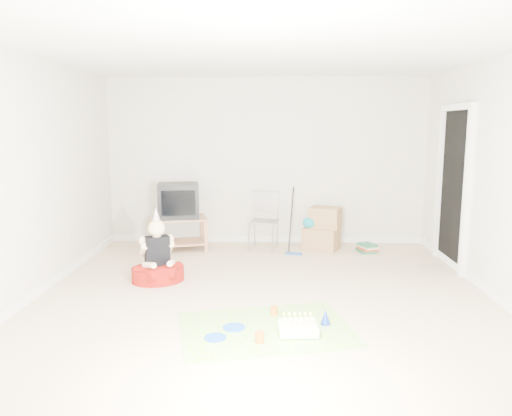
{
  "coord_description": "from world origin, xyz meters",
  "views": [
    {
      "loc": [
        0.08,
        -5.37,
        1.86
      ],
      "look_at": [
        -0.1,
        0.4,
        0.9
      ],
      "focal_mm": 35.0,
      "sensor_mm": 36.0,
      "label": 1
    }
  ],
  "objects_px": {
    "seated_woman": "(158,265)",
    "crt_tv": "(179,201)",
    "tv_stand": "(179,231)",
    "birthday_cake": "(298,329)",
    "folding_chair": "(263,222)",
    "cardboard_boxes": "(322,229)"
  },
  "relations": [
    {
      "from": "seated_woman",
      "to": "crt_tv",
      "type": "bearing_deg",
      "value": 90.54
    },
    {
      "from": "crt_tv",
      "to": "seated_woman",
      "type": "relative_size",
      "value": 0.66
    },
    {
      "from": "tv_stand",
      "to": "birthday_cake",
      "type": "xyz_separation_m",
      "value": [
        1.62,
        -3.04,
        -0.24
      ]
    },
    {
      "from": "folding_chair",
      "to": "tv_stand",
      "type": "bearing_deg",
      "value": -176.33
    },
    {
      "from": "folding_chair",
      "to": "birthday_cake",
      "type": "xyz_separation_m",
      "value": [
        0.36,
        -3.12,
        -0.38
      ]
    },
    {
      "from": "tv_stand",
      "to": "seated_woman",
      "type": "relative_size",
      "value": 1.0
    },
    {
      "from": "tv_stand",
      "to": "crt_tv",
      "type": "bearing_deg",
      "value": 0.0
    },
    {
      "from": "crt_tv",
      "to": "folding_chair",
      "type": "xyz_separation_m",
      "value": [
        1.26,
        0.08,
        -0.33
      ]
    },
    {
      "from": "tv_stand",
      "to": "crt_tv",
      "type": "relative_size",
      "value": 1.52
    },
    {
      "from": "tv_stand",
      "to": "birthday_cake",
      "type": "distance_m",
      "value": 3.45
    },
    {
      "from": "folding_chair",
      "to": "seated_woman",
      "type": "xyz_separation_m",
      "value": [
        -1.25,
        -1.6,
        -0.23
      ]
    },
    {
      "from": "crt_tv",
      "to": "birthday_cake",
      "type": "distance_m",
      "value": 3.51
    },
    {
      "from": "seated_woman",
      "to": "birthday_cake",
      "type": "xyz_separation_m",
      "value": [
        1.61,
        -1.52,
        -0.15
      ]
    },
    {
      "from": "cardboard_boxes",
      "to": "birthday_cake",
      "type": "xyz_separation_m",
      "value": [
        -0.53,
        -3.16,
        -0.26
      ]
    },
    {
      "from": "folding_chair",
      "to": "birthday_cake",
      "type": "height_order",
      "value": "folding_chair"
    },
    {
      "from": "crt_tv",
      "to": "folding_chair",
      "type": "distance_m",
      "value": 1.31
    },
    {
      "from": "crt_tv",
      "to": "seated_woman",
      "type": "bearing_deg",
      "value": -99.21
    },
    {
      "from": "cardboard_boxes",
      "to": "seated_woman",
      "type": "xyz_separation_m",
      "value": [
        -2.14,
        -1.64,
        -0.11
      ]
    },
    {
      "from": "crt_tv",
      "to": "birthday_cake",
      "type": "xyz_separation_m",
      "value": [
        1.62,
        -3.04,
        -0.71
      ]
    },
    {
      "from": "tv_stand",
      "to": "folding_chair",
      "type": "height_order",
      "value": "folding_chair"
    },
    {
      "from": "crt_tv",
      "to": "birthday_cake",
      "type": "height_order",
      "value": "crt_tv"
    },
    {
      "from": "tv_stand",
      "to": "folding_chair",
      "type": "xyz_separation_m",
      "value": [
        1.26,
        0.08,
        0.13
      ]
    }
  ]
}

